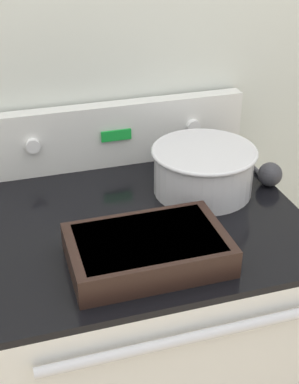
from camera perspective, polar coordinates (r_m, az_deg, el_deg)
name	(u,v)px	position (r m, az deg, el deg)	size (l,w,h in m)	color
kitchen_wall	(106,60)	(1.59, -4.61, 13.85)	(8.00, 0.05, 2.50)	silver
stove_range	(145,348)	(1.68, -0.50, -16.33)	(0.80, 0.72, 0.95)	silver
control_panel	(114,134)	(1.61, -3.83, 6.17)	(0.80, 0.07, 0.19)	silver
mixing_bowl	(203,167)	(1.47, 5.78, 2.62)	(0.29, 0.29, 0.13)	silver
casserole_dish	(148,248)	(1.20, -0.19, -6.01)	(0.35, 0.23, 0.07)	black
ladle	(267,173)	(1.56, 12.43, 2.00)	(0.07, 0.28, 0.07)	#333338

